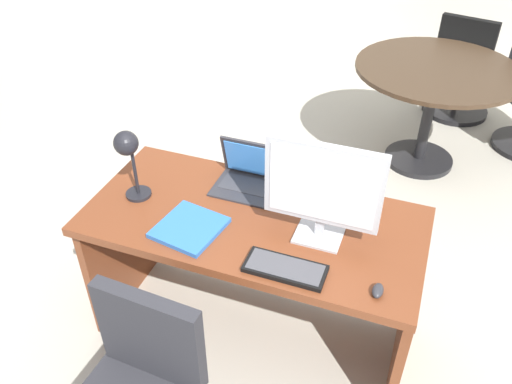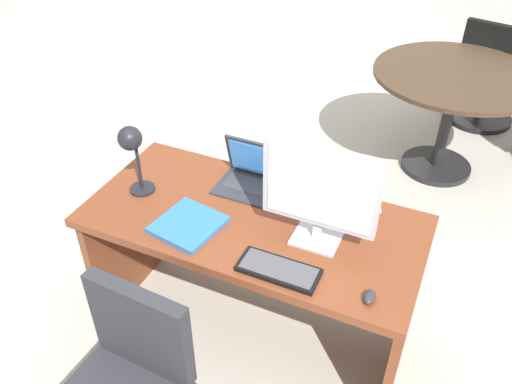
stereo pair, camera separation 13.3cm
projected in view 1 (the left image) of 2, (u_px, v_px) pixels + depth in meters
ground at (324, 175)px, 3.94m from camera, size 12.00×12.00×0.00m
desk at (257, 247)px, 2.52m from camera, size 1.52×0.72×0.76m
monitor at (323, 188)px, 2.10m from camera, size 0.48×0.16×0.46m
laptop at (251, 172)px, 2.53m from camera, size 0.32×0.24×0.23m
keyboard at (285, 268)px, 2.09m from camera, size 0.33×0.14×0.02m
mouse at (378, 291)px, 1.99m from camera, size 0.04×0.08×0.03m
desk_lamp at (128, 152)px, 2.32m from camera, size 0.12×0.14×0.36m
book at (189, 228)px, 2.29m from camera, size 0.30×0.31×0.02m
coffee_mug at (366, 204)px, 2.36m from camera, size 0.10×0.08×0.09m
meeting_table at (433, 92)px, 3.73m from camera, size 1.13×1.13×0.78m
meeting_chair_near at (461, 76)px, 4.46m from camera, size 0.56×0.57×0.90m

